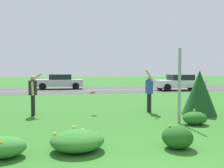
% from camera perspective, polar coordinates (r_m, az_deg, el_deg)
% --- Properties ---
extents(ground_plane, '(120.00, 120.00, 0.00)m').
position_cam_1_polar(ground_plane, '(14.05, -4.70, -4.63)').
color(ground_plane, '#2D6B23').
extents(highway_strip, '(120.00, 8.02, 0.01)m').
position_cam_1_polar(highway_strip, '(24.52, -7.43, -1.34)').
color(highway_strip, '#424244').
rests_on(highway_strip, ground).
extents(highway_center_stripe, '(120.00, 0.16, 0.00)m').
position_cam_1_polar(highway_center_stripe, '(24.52, -7.43, -1.33)').
color(highway_center_stripe, yellow).
rests_on(highway_center_stripe, ground).
extents(daylily_clump_mid_left, '(0.84, 0.73, 0.49)m').
position_cam_1_polar(daylily_clump_mid_left, '(9.51, 17.59, -7.10)').
color(daylily_clump_mid_left, '#23661E').
rests_on(daylily_clump_mid_left, ground).
extents(daylily_clump_front_center, '(1.25, 1.19, 0.51)m').
position_cam_1_polar(daylily_clump_front_center, '(6.27, -7.56, -12.11)').
color(daylily_clump_front_center, '#2D7526').
rests_on(daylily_clump_front_center, ground).
extents(daylily_clump_mid_right, '(0.73, 0.77, 0.57)m').
position_cam_1_polar(daylily_clump_mid_right, '(6.57, 14.05, -11.14)').
color(daylily_clump_mid_right, '#1E5619').
rests_on(daylily_clump_mid_right, ground).
extents(daylily_clump_front_right, '(1.00, 0.88, 0.47)m').
position_cam_1_polar(daylily_clump_front_right, '(6.23, -22.72, -12.57)').
color(daylily_clump_front_right, '#337F2D').
rests_on(daylily_clump_front_right, ground).
extents(sign_post_near_path, '(0.07, 0.10, 2.64)m').
position_cam_1_polar(sign_post_near_path, '(9.43, 14.47, -0.42)').
color(sign_post_near_path, '#93969B').
rests_on(sign_post_near_path, ground).
extents(evergreen_shrub_side, '(1.44, 1.44, 1.87)m').
position_cam_1_polar(evergreen_shrub_side, '(11.55, 18.49, -1.78)').
color(evergreen_shrub_side, '#19471E').
rests_on(evergreen_shrub_side, ground).
extents(person_thrower_dark_shirt, '(0.54, 0.49, 1.75)m').
position_cam_1_polar(person_thrower_dark_shirt, '(11.24, -16.85, -1.57)').
color(person_thrower_dark_shirt, '#232328').
rests_on(person_thrower_dark_shirt, ground).
extents(person_catcher_blue_shirt, '(0.43, 0.49, 1.91)m').
position_cam_1_polar(person_catcher_blue_shirt, '(11.64, 8.09, -1.31)').
color(person_catcher_blue_shirt, '#2D4C9E').
rests_on(person_catcher_blue_shirt, ground).
extents(frisbee_red, '(0.25, 0.24, 0.12)m').
position_cam_1_polar(frisbee_red, '(11.29, -4.26, -1.91)').
color(frisbee_red, red).
extents(car_white_center_left, '(4.50, 2.00, 1.45)m').
position_cam_1_polar(car_white_center_left, '(25.07, 14.50, 0.36)').
color(car_white_center_left, silver).
rests_on(car_white_center_left, ground).
extents(car_silver_center_right, '(4.50, 2.00, 1.45)m').
position_cam_1_polar(car_silver_center_right, '(26.23, -11.35, 0.52)').
color(car_silver_center_right, '#B7BABF').
rests_on(car_silver_center_right, ground).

